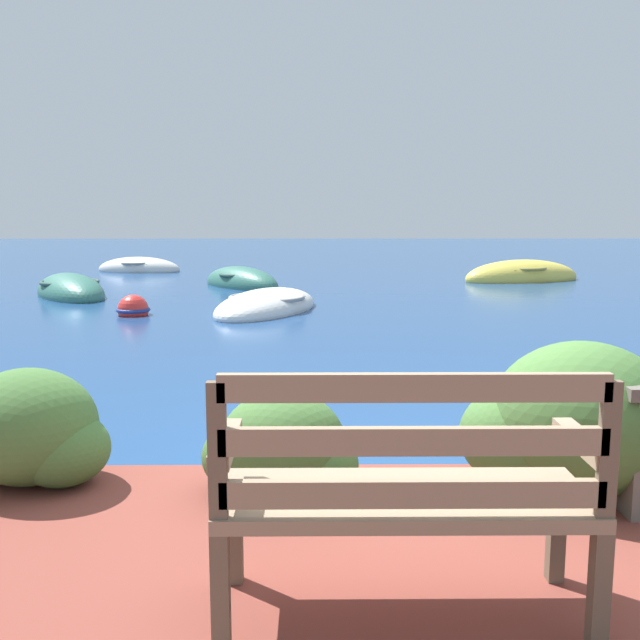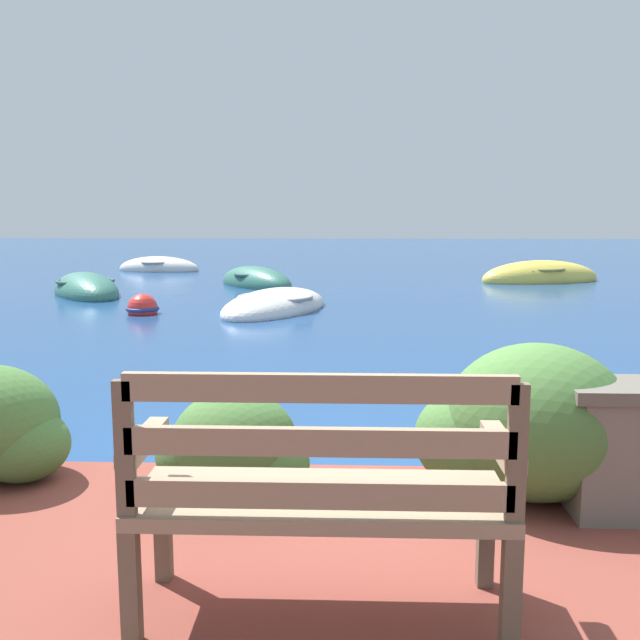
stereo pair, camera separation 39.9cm
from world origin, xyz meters
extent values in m
plane|color=navy|center=(0.00, 0.00, 0.00)|extent=(80.00, 80.00, 0.00)
cube|color=brown|center=(-0.84, -1.29, 0.42)|extent=(0.06, 0.06, 0.40)
cube|color=brown|center=(0.40, -1.29, 0.42)|extent=(0.06, 0.06, 0.40)
cube|color=brown|center=(-0.84, -1.71, 0.42)|extent=(0.06, 0.06, 0.40)
cube|color=brown|center=(0.40, -1.71, 0.42)|extent=(0.06, 0.06, 0.40)
cube|color=#8C755B|center=(-0.22, -1.50, 0.65)|extent=(1.31, 0.48, 0.05)
cube|color=#8C755B|center=(-0.22, -1.71, 0.75)|extent=(1.24, 0.04, 0.09)
cube|color=#8C755B|center=(-0.22, -1.71, 0.93)|extent=(1.24, 0.04, 0.09)
cube|color=#8C755B|center=(-0.22, -1.71, 1.10)|extent=(1.24, 0.04, 0.09)
cube|color=brown|center=(-0.84, -1.71, 0.90)|extent=(0.06, 0.04, 0.45)
cube|color=brown|center=(0.40, -1.71, 0.90)|extent=(0.06, 0.04, 0.45)
cube|color=#8C755B|center=(-0.84, -1.50, 0.85)|extent=(0.07, 0.43, 0.05)
cube|color=#8C755B|center=(0.40, -1.50, 0.85)|extent=(0.07, 0.43, 0.05)
ellipsoid|color=#426B33|center=(-1.86, -0.29, 0.42)|extent=(0.51, 0.46, 0.40)
ellipsoid|color=#426B33|center=(-0.69, -0.44, 0.49)|extent=(0.64, 0.57, 0.54)
ellipsoid|color=#426B33|center=(-0.87, -0.40, 0.41)|extent=(0.48, 0.43, 0.38)
ellipsoid|color=#426B33|center=(-0.53, -0.48, 0.40)|extent=(0.45, 0.40, 0.35)
ellipsoid|color=#426B33|center=(0.82, -0.42, 0.61)|extent=(0.92, 0.83, 0.78)
ellipsoid|color=#426B33|center=(0.56, -0.35, 0.50)|extent=(0.69, 0.62, 0.55)
ellipsoid|color=#426B33|center=(1.05, -0.46, 0.47)|extent=(0.65, 0.58, 0.51)
ellipsoid|color=silver|center=(-1.32, 7.90, 0.05)|extent=(2.23, 3.08, 0.65)
torus|color=gray|center=(-1.32, 7.90, 0.23)|extent=(1.66, 1.66, 0.07)
cube|color=#846647|center=(-1.16, 8.29, 0.20)|extent=(0.98, 0.49, 0.04)
cube|color=#846647|center=(-1.45, 7.58, 0.20)|extent=(0.98, 0.49, 0.04)
ellipsoid|color=#336B5B|center=(-5.32, 10.05, 0.06)|extent=(2.39, 2.90, 0.78)
torus|color=#304F46|center=(-5.32, 10.05, 0.27)|extent=(1.56, 1.56, 0.07)
cube|color=#846647|center=(-5.10, 9.71, 0.24)|extent=(0.82, 0.58, 0.04)
cube|color=#846647|center=(-5.50, 10.34, 0.24)|extent=(0.82, 0.58, 0.04)
ellipsoid|color=#336B5B|center=(-2.14, 11.81, 0.06)|extent=(2.29, 2.55, 0.78)
torus|color=#304F46|center=(-2.14, 11.81, 0.27)|extent=(1.36, 1.36, 0.07)
cube|color=#846647|center=(-2.37, 12.10, 0.24)|extent=(0.67, 0.56, 0.04)
cube|color=#846647|center=(-1.94, 11.56, 0.24)|extent=(0.67, 0.56, 0.04)
ellipsoid|color=#DBC64C|center=(4.47, 13.11, 0.07)|extent=(3.20, 1.99, 0.88)
torus|color=olive|center=(4.47, 13.11, 0.31)|extent=(1.46, 1.46, 0.07)
cube|color=#846647|center=(4.04, 12.98, 0.28)|extent=(0.39, 0.92, 0.04)
cube|color=#846647|center=(4.82, 13.23, 0.28)|extent=(0.39, 0.92, 0.04)
ellipsoid|color=silver|center=(-5.37, 15.84, 0.05)|extent=(2.47, 1.42, 0.71)
torus|color=gray|center=(-5.37, 15.84, 0.25)|extent=(1.22, 1.22, 0.07)
cube|color=#846647|center=(-5.02, 15.79, 0.22)|extent=(0.26, 0.84, 0.04)
cube|color=#846647|center=(-5.66, 15.89, 0.22)|extent=(0.26, 0.84, 0.04)
sphere|color=red|center=(-3.43, 7.44, 0.09)|extent=(0.49, 0.49, 0.49)
torus|color=navy|center=(-3.43, 7.44, 0.09)|extent=(0.54, 0.54, 0.06)
camera|label=1|loc=(-0.54, -3.88, 1.65)|focal=40.00mm
camera|label=2|loc=(-0.14, -3.88, 1.65)|focal=40.00mm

